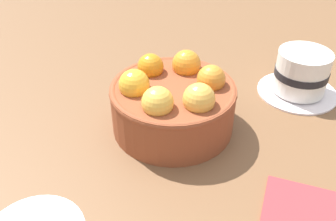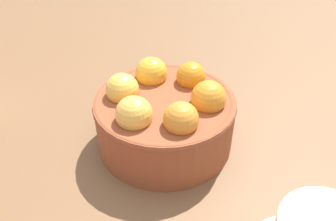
% 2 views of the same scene
% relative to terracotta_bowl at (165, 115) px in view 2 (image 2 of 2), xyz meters
% --- Properties ---
extents(ground_plane, '(1.36, 1.14, 0.05)m').
position_rel_terracotta_bowl_xyz_m(ground_plane, '(0.00, -0.00, -0.07)').
color(ground_plane, brown).
extents(terracotta_bowl, '(0.17, 0.17, 0.09)m').
position_rel_terracotta_bowl_xyz_m(terracotta_bowl, '(0.00, 0.00, 0.00)').
color(terracotta_bowl, brown).
rests_on(terracotta_bowl, ground_plane).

